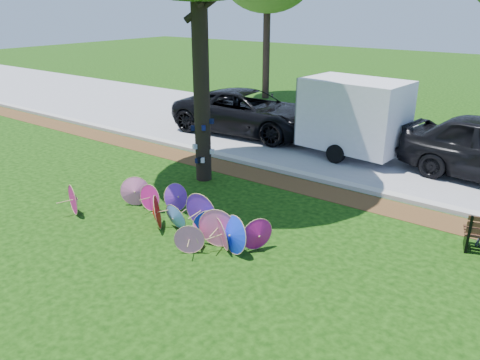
# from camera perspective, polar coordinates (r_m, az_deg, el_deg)

# --- Properties ---
(ground) EXTENTS (90.00, 90.00, 0.00)m
(ground) POSITION_cam_1_polar(r_m,az_deg,el_deg) (10.14, -9.10, -7.42)
(ground) COLOR black
(ground) RESTS_ON ground
(mulch_strip) EXTENTS (90.00, 1.00, 0.01)m
(mulch_strip) POSITION_cam_1_polar(r_m,az_deg,el_deg) (13.35, 4.65, -0.05)
(mulch_strip) COLOR #472D16
(mulch_strip) RESTS_ON ground
(curb) EXTENTS (90.00, 0.30, 0.12)m
(curb) POSITION_cam_1_polar(r_m,az_deg,el_deg) (13.90, 6.19, 1.00)
(curb) COLOR #B7B5AD
(curb) RESTS_ON ground
(street) EXTENTS (90.00, 8.00, 0.01)m
(street) POSITION_cam_1_polar(r_m,az_deg,el_deg) (17.47, 13.16, 4.54)
(street) COLOR gray
(street) RESTS_ON ground
(parasol_pile) EXTENTS (5.11, 2.14, 0.86)m
(parasol_pile) POSITION_cam_1_polar(r_m,az_deg,el_deg) (10.35, -6.83, -4.38)
(parasol_pile) COLOR #C71676
(parasol_pile) RESTS_ON ground
(black_van) EXTENTS (6.07, 3.18, 1.63)m
(black_van) POSITION_cam_1_polar(r_m,az_deg,el_deg) (18.05, 1.03, 8.28)
(black_van) COLOR black
(black_van) RESTS_ON ground
(cargo_trailer) EXTENTS (3.30, 2.25, 2.79)m
(cargo_trailer) POSITION_cam_1_polar(r_m,az_deg,el_deg) (15.55, 13.75, 7.80)
(cargo_trailer) COLOR white
(cargo_trailer) RESTS_ON ground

